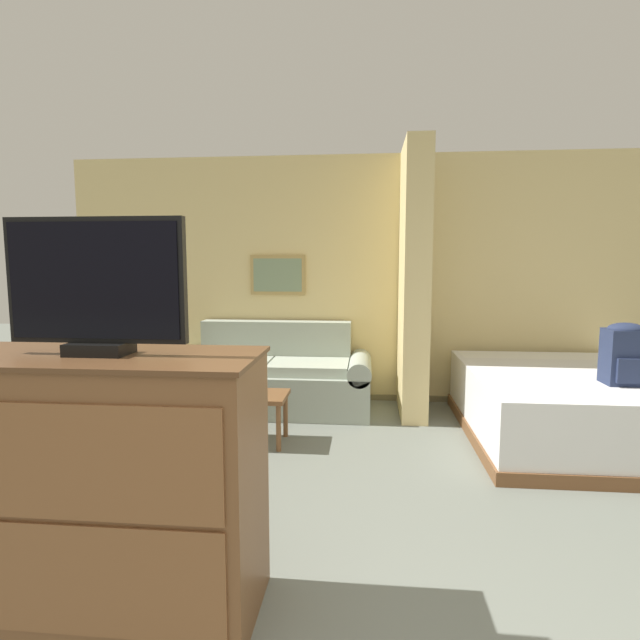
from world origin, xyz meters
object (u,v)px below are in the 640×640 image
couch (272,378)px  tv (96,287)px  tv_dresser (106,485)px  bed (570,405)px  coffee_table (250,401)px  backpack (625,353)px  table_lamp (156,325)px

couch → tv: tv is taller
tv_dresser → bed: size_ratio=0.65×
coffee_table → tv: bearing=-93.8°
tv_dresser → backpack: tv_dresser is taller
coffee_table → bed: size_ratio=0.30×
coffee_table → bed: bearing=7.7°
bed → backpack: backpack is taller
coffee_table → backpack: 2.91m
coffee_table → backpack: backpack is taller
couch → table_lamp: bearing=-176.7°
coffee_table → table_lamp: size_ratio=1.25×
couch → tv_dresser: size_ratio=1.55×
tv_dresser → tv: size_ratio=1.76×
tv_dresser → tv: tv is taller
couch → backpack: size_ratio=4.32×
couch → bed: 2.75m
coffee_table → table_lamp: (-1.18, 0.92, 0.51)m
tv_dresser → bed: tv_dresser is taller
bed → backpack: bearing=-62.7°
tv → bed: 3.83m
tv_dresser → bed: (2.80, 2.38, -0.26)m
table_lamp → bed: table_lamp is taller
coffee_table → tv_dresser: bearing=-93.8°
backpack → couch: bearing=160.4°
bed → table_lamp: bearing=171.8°
table_lamp → backpack: bearing=-13.3°
table_lamp → tv_dresser: size_ratio=0.37×
backpack → bed: bearing=117.3°
tv_dresser → couch: bearing=87.7°
couch → coffee_table: size_ratio=3.32×
table_lamp → tv: tv is taller
table_lamp → tv: (1.05, -2.93, 0.53)m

